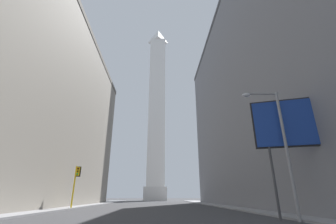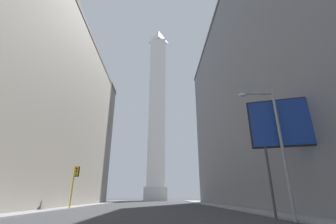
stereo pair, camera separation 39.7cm
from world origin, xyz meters
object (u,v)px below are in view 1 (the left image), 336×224
street_lamp (279,138)px  billboard_sign (293,125)px  obelisk (157,106)px  traffic_light_mid_left (76,180)px

street_lamp → billboard_sign: size_ratio=1.05×
street_lamp → obelisk: bearing=97.3°
traffic_light_mid_left → billboard_sign: (20.77, -15.93, 2.98)m
obelisk → street_lamp: 79.71m
obelisk → traffic_light_mid_left: 66.35m
street_lamp → billboard_sign: 1.77m
billboard_sign → street_lamp: bearing=-168.3°
traffic_light_mid_left → street_lamp: bearing=-39.9°
obelisk → billboard_sign: obelisk is taller
obelisk → traffic_light_mid_left: (-10.03, -56.31, -33.63)m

